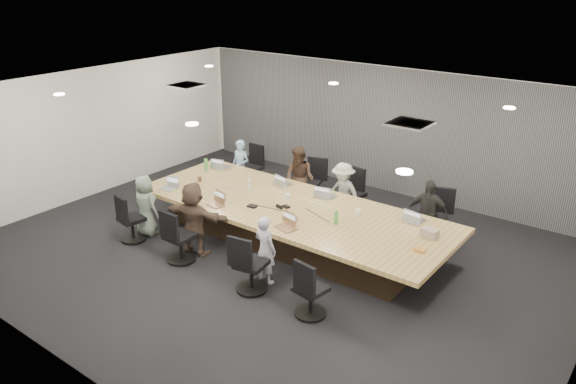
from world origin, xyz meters
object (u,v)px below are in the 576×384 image
Objects in this scene: person_2 at (343,193)px; bottle_green_left at (206,165)px; laptop_1 at (284,184)px; laptop_2 at (328,196)px; person_5 at (194,219)px; chair_0 at (251,171)px; person_3 at (427,214)px; laptop_5 at (216,205)px; stapler at (279,207)px; laptop_3 at (414,219)px; laptop_4 at (167,189)px; person_4 at (146,205)px; bottle_green_right at (336,217)px; conference_table at (291,223)px; chair_4 at (132,223)px; chair_7 at (311,293)px; chair_2 at (351,198)px; person_0 at (241,167)px; canvas_bag at (430,233)px; bottle_clear at (249,184)px; person_6 at (265,249)px; laptop_6 at (286,228)px; chair_1 at (309,186)px; chair_3 at (434,220)px; chair_5 at (180,240)px; mug_brown at (199,179)px; chair_6 at (251,268)px; person_1 at (300,179)px; snack_packet at (420,250)px; laptop_0 at (224,167)px.

person_2 reaches higher than bottle_green_left.
laptop_2 is at bearing -167.74° from laptop_1.
chair_0 is at bearing -78.31° from person_5.
person_3 is 3.83m from laptop_5.
laptop_5 is 2.07× the size of stapler.
laptop_4 is (-4.47, -1.60, 0.00)m from laptop_3.
person_4 is 3.69m from bottle_green_right.
conference_table is 2.96m from chair_4.
chair_2 is at bearing 120.88° from chair_7.
laptop_4 is at bearing -155.23° from stapler.
person_0 is 2.15m from laptop_4.
chair_7 is 2.27m from canvas_bag.
person_2 is 1.05× the size of person_4.
chair_0 is 0.63× the size of person_2.
person_3 reaches higher than person_0.
laptop_1 is at bearing 143.08° from chair_7.
bottle_clear is at bearing 171.81° from bottle_green_right.
person_2 is 2.71m from person_6.
stapler reaches higher than laptop_6.
chair_1 is 3.47m from person_4.
laptop_2 is 0.29× the size of person_6.
chair_3 is 0.59× the size of person_5.
chair_5 is 2.23× the size of laptop_3.
bottle_green_left is at bearing 23.03° from laptop_1.
bottle_clear is 2.12× the size of mug_brown.
person_4 reaches higher than laptop_2.
chair_5 is 3.69× the size of bottle_clear.
laptop_2 is 2.66m from mug_brown.
conference_table is 25.23× the size of bottle_green_right.
laptop_4 is 1.41m from person_5.
conference_table is at bearing 135.65° from laptop_6.
person_5 reaches higher than bottle_green_right.
person_6 is at bearing -42.92° from bottle_clear.
laptop_5 is at bearing -158.44° from person_3.
chair_4 is 2.70× the size of canvas_bag.
laptop_2 is at bearing 112.35° from laptop_6.
chair_5 is 2.88m from laptop_2.
chair_6 is at bearing -49.91° from person_0.
chair_1 is 1.03× the size of chair_2.
chair_3 reaches higher than laptop_6.
chair_0 is 1.86m from mug_brown.
chair_0 is at bearing 111.12° from chair_5.
chair_3 is 0.67× the size of person_4.
chair_0 is 5.28m from chair_7.
chair_2 reaches higher than chair_5.
chair_1 is 2.42× the size of laptop_2.
laptop_4 is at bearing -133.89° from person_1.
person_5 is 13.50× the size of mug_brown.
snack_packet reaches higher than laptop_2.
chair_6 is at bearing 126.81° from laptop_0.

